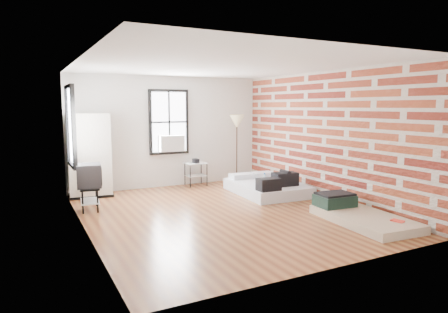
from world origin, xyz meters
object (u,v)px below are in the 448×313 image
mattress_main (267,187)px  side_table (196,167)px  floor_lamp (237,124)px  mattress_bare (357,214)px  tv_stand (89,177)px  wardrobe (90,156)px

mattress_main → side_table: size_ratio=2.85×
side_table → floor_lamp: 1.60m
mattress_bare → tv_stand: (-4.15, 2.98, 0.53)m
wardrobe → floor_lamp: 3.85m
wardrobe → tv_stand: wardrobe is taller
floor_lamp → tv_stand: 4.29m
wardrobe → mattress_bare: bearing=-40.2°
mattress_bare → floor_lamp: (-0.14, 4.21, 1.44)m
floor_lamp → tv_stand: size_ratio=1.98×
tv_stand → mattress_main: bearing=1.5°
wardrobe → floor_lamp: (3.80, 0.00, 0.62)m
mattress_main → mattress_bare: size_ratio=1.02×
mattress_bare → wardrobe: wardrobe is taller
wardrobe → mattress_main: bearing=-16.3°
mattress_main → wardrobe: bearing=160.3°
mattress_bare → floor_lamp: size_ratio=1.08×
mattress_main → tv_stand: (-3.96, 0.36, 0.49)m
side_table → wardrobe: bearing=-178.5°
floor_lamp → tv_stand: bearing=-162.9°
mattress_bare → side_table: size_ratio=2.81×
mattress_bare → side_table: bearing=111.4°
side_table → floor_lamp: bearing=-3.4°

